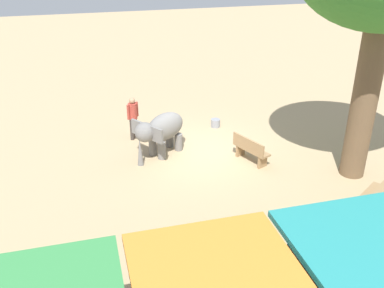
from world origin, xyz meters
name	(u,v)px	position (x,y,z in m)	size (l,w,h in m)	color
ground_plane	(203,152)	(0.00, 0.00, 0.00)	(60.00, 60.00, 0.00)	tan
elephant	(161,130)	(1.44, -0.22, 0.93)	(2.00, 1.85, 1.45)	slate
person_handler	(133,115)	(2.18, -1.73, 0.95)	(0.44, 0.32, 1.62)	#3F3833
wooden_bench	(250,149)	(-1.31, 1.05, 0.47)	(0.90, 1.45, 0.88)	#9E7A51
feed_bucket	(215,123)	(-1.08, -2.00, 0.16)	(0.36, 0.36, 0.32)	gray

